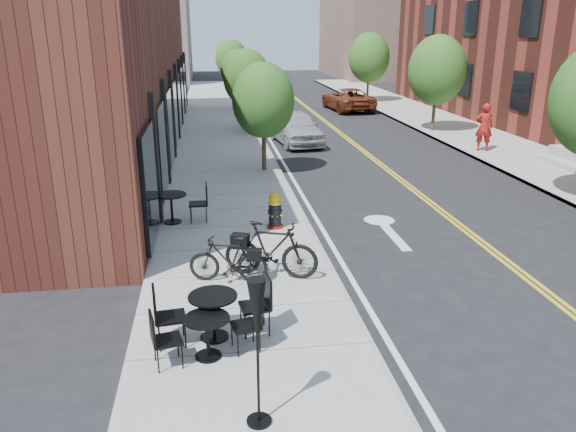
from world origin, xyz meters
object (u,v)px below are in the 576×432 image
parked_car_a (296,127)px  parked_car_b (273,114)px  bicycle_left (228,259)px  parked_car_c (266,91)px  patio_umbrella (257,322)px  parked_car_far (348,99)px  bistro_set_b (213,310)px  bistro_set_c (171,204)px  pedestrian (484,127)px  bicycle_right (271,250)px  fire_hydrant (275,211)px  bistro_set_a (207,331)px

parked_car_a → parked_car_b: (-0.56, 3.99, 0.04)m
bicycle_left → parked_car_c: size_ratio=0.29×
patio_umbrella → parked_car_far: bearing=74.0°
bistro_set_b → parked_car_far: 28.36m
bistro_set_c → parked_car_c: (5.11, 25.24, 0.19)m
bistro_set_b → parked_car_b: 20.96m
bistro_set_c → pedestrian: 14.51m
parked_car_c → parked_car_far: parked_car_c is taller
bicycle_left → pedestrian: pedestrian is taller
bicycle_right → parked_car_far: bearing=2.7°
bistro_set_b → pedestrian: bearing=42.6°
fire_hydrant → patio_umbrella: 7.64m
parked_car_a → pedestrian: (7.44, -3.15, 0.36)m
fire_hydrant → bicycle_left: size_ratio=0.60×
parked_car_a → pedestrian: 8.08m
parked_car_a → parked_car_far: parked_car_a is taller
fire_hydrant → parked_car_a: 11.66m
bistro_set_a → bistro_set_c: bearing=85.1°
bicycle_right → bistro_set_b: size_ratio=1.03×
patio_umbrella → parked_car_a: size_ratio=0.47×
parked_car_far → parked_car_c: bearing=-46.7°
bicycle_left → bistro_set_c: (-1.33, 3.87, 0.03)m
pedestrian → fire_hydrant: bearing=57.4°
bicycle_left → parked_car_a: bearing=178.3°
bistro_set_c → parked_car_c: bearing=78.1°
fire_hydrant → bicycle_right: (-0.44, -2.99, 0.14)m
parked_car_c → pedestrian: (7.29, -17.72, 0.29)m
bicycle_right → parked_car_b: 18.53m
fire_hydrant → bistro_set_c: size_ratio=0.51×
bistro_set_a → patio_umbrella: patio_umbrella is taller
fire_hydrant → parked_car_a: (2.31, 11.43, 0.17)m
bicycle_left → parked_car_c: parked_car_c is taller
bistro_set_b → parked_car_b: size_ratio=0.40×
parked_car_b → parked_car_far: bearing=54.3°
fire_hydrant → parked_car_b: bearing=70.1°
parked_car_far → pedestrian: bearing=96.1°
bistro_set_b → bistro_set_c: bistro_set_c is taller
fire_hydrant → parked_car_c: size_ratio=0.17×
bistro_set_a → parked_car_a: parked_car_a is taller
bicycle_right → patio_umbrella: patio_umbrella is taller
parked_car_c → pedestrian: bearing=-63.6°
bicycle_left → bistro_set_b: bearing=3.7°
bicycle_left → parked_car_far: bearing=173.3°
bistro_set_a → parked_car_b: (3.51, 21.25, 0.21)m
bicycle_right → parked_car_far: parked_car_far is taller
parked_car_c → bistro_set_c: bearing=-97.4°
bistro_set_c → parked_car_a: 11.76m
bistro_set_b → patio_umbrella: (0.54, -2.22, 0.97)m
bistro_set_a → pedestrian: bearing=38.2°
bistro_set_a → bicycle_right: bearing=52.6°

